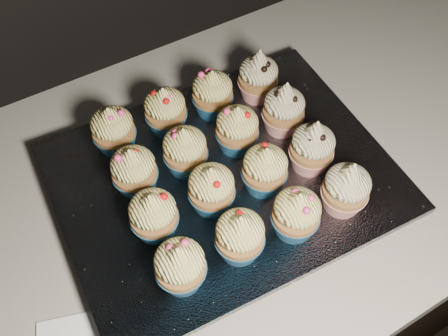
% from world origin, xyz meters
% --- Properties ---
extents(worktop, '(2.44, 0.64, 0.04)m').
position_xyz_m(worktop, '(0.00, 1.70, 0.88)').
color(worktop, beige).
rests_on(worktop, cabinet).
extents(baking_tray, '(0.45, 0.35, 0.02)m').
position_xyz_m(baking_tray, '(0.22, 1.67, 0.91)').
color(baking_tray, black).
rests_on(baking_tray, worktop).
extents(foil_lining, '(0.49, 0.39, 0.01)m').
position_xyz_m(foil_lining, '(0.22, 1.67, 0.93)').
color(foil_lining, silver).
rests_on(foil_lining, baking_tray).
extents(cupcake_0, '(0.06, 0.06, 0.08)m').
position_xyz_m(cupcake_0, '(0.09, 1.56, 0.97)').
color(cupcake_0, '#1C5885').
rests_on(cupcake_0, foil_lining).
extents(cupcake_1, '(0.06, 0.06, 0.08)m').
position_xyz_m(cupcake_1, '(0.17, 1.56, 0.97)').
color(cupcake_1, '#1C5885').
rests_on(cupcake_1, foil_lining).
extents(cupcake_2, '(0.06, 0.06, 0.08)m').
position_xyz_m(cupcake_2, '(0.25, 1.55, 0.97)').
color(cupcake_2, '#1C5885').
rests_on(cupcake_2, foil_lining).
extents(cupcake_3, '(0.06, 0.06, 0.10)m').
position_xyz_m(cupcake_3, '(0.33, 1.55, 0.97)').
color(cupcake_3, '#AC2017').
rests_on(cupcake_3, foil_lining).
extents(cupcake_4, '(0.06, 0.06, 0.08)m').
position_xyz_m(cupcake_4, '(0.09, 1.64, 0.97)').
color(cupcake_4, '#1C5885').
rests_on(cupcake_4, foil_lining).
extents(cupcake_5, '(0.06, 0.06, 0.08)m').
position_xyz_m(cupcake_5, '(0.18, 1.64, 0.97)').
color(cupcake_5, '#1C5885').
rests_on(cupcake_5, foil_lining).
extents(cupcake_6, '(0.06, 0.06, 0.08)m').
position_xyz_m(cupcake_6, '(0.25, 1.63, 0.97)').
color(cupcake_6, '#1C5885').
rests_on(cupcake_6, foil_lining).
extents(cupcake_7, '(0.06, 0.06, 0.10)m').
position_xyz_m(cupcake_7, '(0.33, 1.62, 0.97)').
color(cupcake_7, '#AC2017').
rests_on(cupcake_7, foil_lining).
extents(cupcake_8, '(0.06, 0.06, 0.08)m').
position_xyz_m(cupcake_8, '(0.10, 1.72, 0.97)').
color(cupcake_8, '#1C5885').
rests_on(cupcake_8, foil_lining).
extents(cupcake_9, '(0.06, 0.06, 0.08)m').
position_xyz_m(cupcake_9, '(0.18, 1.71, 0.97)').
color(cupcake_9, '#1C5885').
rests_on(cupcake_9, foil_lining).
extents(cupcake_10, '(0.06, 0.06, 0.08)m').
position_xyz_m(cupcake_10, '(0.26, 1.71, 0.97)').
color(cupcake_10, '#1C5885').
rests_on(cupcake_10, foil_lining).
extents(cupcake_11, '(0.06, 0.06, 0.10)m').
position_xyz_m(cupcake_11, '(0.34, 1.70, 0.97)').
color(cupcake_11, '#AC2017').
rests_on(cupcake_11, foil_lining).
extents(cupcake_12, '(0.06, 0.06, 0.08)m').
position_xyz_m(cupcake_12, '(0.11, 1.80, 0.97)').
color(cupcake_12, '#1C5885').
rests_on(cupcake_12, foil_lining).
extents(cupcake_13, '(0.06, 0.06, 0.08)m').
position_xyz_m(cupcake_13, '(0.19, 1.79, 0.97)').
color(cupcake_13, '#1C5885').
rests_on(cupcake_13, foil_lining).
extents(cupcake_14, '(0.06, 0.06, 0.08)m').
position_xyz_m(cupcake_14, '(0.26, 1.79, 0.97)').
color(cupcake_14, '#1C5885').
rests_on(cupcake_14, foil_lining).
extents(cupcake_15, '(0.06, 0.06, 0.10)m').
position_xyz_m(cupcake_15, '(0.34, 1.78, 0.97)').
color(cupcake_15, '#AC2017').
rests_on(cupcake_15, foil_lining).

